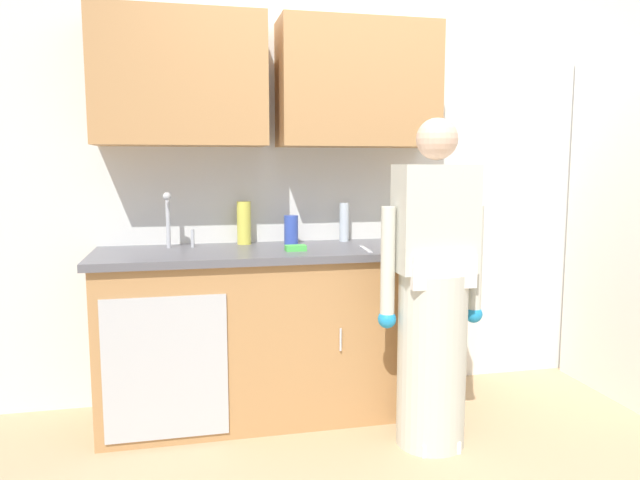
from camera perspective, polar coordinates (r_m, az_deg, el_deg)
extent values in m
plane|color=tan|center=(3.05, 9.06, -20.12)|extent=(9.00, 9.00, 0.00)
cube|color=silver|center=(3.71, 3.45, 6.48)|extent=(4.80, 0.10, 2.70)
cube|color=#B27F4C|center=(3.37, -13.29, 14.74)|extent=(0.91, 0.34, 0.70)
cube|color=#B27F4C|center=(3.51, 3.65, 14.62)|extent=(0.91, 0.34, 0.70)
cube|color=silver|center=(3.84, 27.61, 1.20)|extent=(0.04, 1.10, 2.10)
cube|color=#B27F4C|center=(3.38, -4.09, -9.06)|extent=(1.90, 0.60, 0.90)
cube|color=#B7BABF|center=(3.08, -14.56, -11.86)|extent=(0.60, 0.01, 0.72)
cylinder|color=silver|center=(3.13, 2.00, -9.52)|extent=(0.01, 0.01, 0.12)
cylinder|color=silver|center=(3.27, 9.36, -8.93)|extent=(0.01, 0.01, 0.12)
cube|color=#595960|center=(3.28, -4.16, -1.16)|extent=(1.96, 0.66, 0.04)
cube|color=#B7BABF|center=(3.25, -13.64, -1.53)|extent=(0.50, 0.36, 0.03)
cylinder|color=#B7BABF|center=(3.38, -14.37, 1.77)|extent=(0.02, 0.02, 0.30)
sphere|color=#B7BABF|center=(3.31, -14.47, 4.09)|extent=(0.04, 0.04, 0.04)
cylinder|color=#B7BABF|center=(3.39, -12.12, 0.15)|extent=(0.02, 0.02, 0.10)
cube|color=white|center=(3.20, 10.62, -18.20)|extent=(0.20, 0.26, 0.06)
cylinder|color=beige|center=(3.07, 10.65, -11.11)|extent=(0.34, 0.34, 0.88)
cube|color=beige|center=(2.92, 10.97, 2.02)|extent=(0.38, 0.22, 0.52)
sphere|color=beige|center=(2.91, 11.16, 9.48)|extent=(0.20, 0.20, 0.20)
cube|color=white|center=(2.85, 11.82, -3.01)|extent=(0.32, 0.04, 0.16)
cylinder|color=beige|center=(2.89, 6.52, -2.26)|extent=(0.07, 0.07, 0.55)
sphere|color=#1E8CCC|center=(2.94, 6.44, -7.55)|extent=(0.09, 0.09, 0.09)
cylinder|color=beige|center=(3.07, 14.67, -1.89)|extent=(0.07, 0.07, 0.55)
sphere|color=#1E8CCC|center=(3.12, 14.51, -6.88)|extent=(0.09, 0.09, 0.09)
cylinder|color=#D8D14C|center=(3.70, 8.55, 1.60)|extent=(0.07, 0.07, 0.20)
cylinder|color=silver|center=(3.57, 2.32, 1.74)|extent=(0.06, 0.06, 0.23)
cylinder|color=#D8D14C|center=(3.46, -7.30, 1.64)|extent=(0.08, 0.08, 0.25)
cylinder|color=#334CB2|center=(3.43, -2.79, 0.97)|extent=(0.08, 0.08, 0.17)
cylinder|color=white|center=(3.59, 9.50, 0.59)|extent=(0.08, 0.08, 0.10)
cube|color=silver|center=(3.24, 4.38, -0.87)|extent=(0.04, 0.24, 0.01)
cube|color=#4CBF4C|center=(3.19, -2.35, -0.77)|extent=(0.11, 0.07, 0.03)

